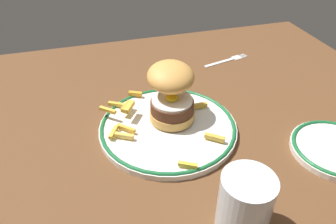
{
  "coord_description": "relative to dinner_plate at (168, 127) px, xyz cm",
  "views": [
    {
      "loc": [
        -9.42,
        -44.54,
        42.26
      ],
      "look_at": [
        4.92,
        4.76,
        4.6
      ],
      "focal_mm": 34.54,
      "sensor_mm": 36.0,
      "label": 1
    }
  ],
  "objects": [
    {
      "name": "dinner_plate",
      "position": [
        0.0,
        0.0,
        0.0
      ],
      "size": [
        27.96,
        27.96,
        1.6
      ],
      "color": "white",
      "rests_on": "ground_plane"
    },
    {
      "name": "water_glass",
      "position": [
        4.12,
        -24.52,
        3.37
      ],
      "size": [
        7.7,
        7.7,
        9.9
      ],
      "color": "silver",
      "rests_on": "ground_plane"
    },
    {
      "name": "fries_pile",
      "position": [
        -4.44,
        2.15,
        1.64
      ],
      "size": [
        22.83,
        26.77,
        2.89
      ],
      "color": "gold",
      "rests_on": "dinner_plate"
    },
    {
      "name": "burger",
      "position": [
        1.51,
        2.75,
        6.42
      ],
      "size": [
        10.41,
        12.07,
        11.8
      ],
      "color": "gold",
      "rests_on": "dinner_plate"
    },
    {
      "name": "fork",
      "position": [
        24.76,
        24.98,
        -0.66
      ],
      "size": [
        14.33,
        4.69,
        0.36
      ],
      "color": "silver",
      "rests_on": "ground_plane"
    },
    {
      "name": "ground_plane",
      "position": [
        -4.92,
        -4.76,
        -2.84
      ],
      "size": [
        127.29,
        103.01,
        4.0
      ],
      "primitive_type": "cube",
      "color": "brown"
    },
    {
      "name": "side_plate",
      "position": [
        28.43,
        -15.05,
        -0.0
      ],
      "size": [
        16.38,
        16.38,
        1.6
      ],
      "color": "white",
      "rests_on": "ground_plane"
    }
  ]
}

